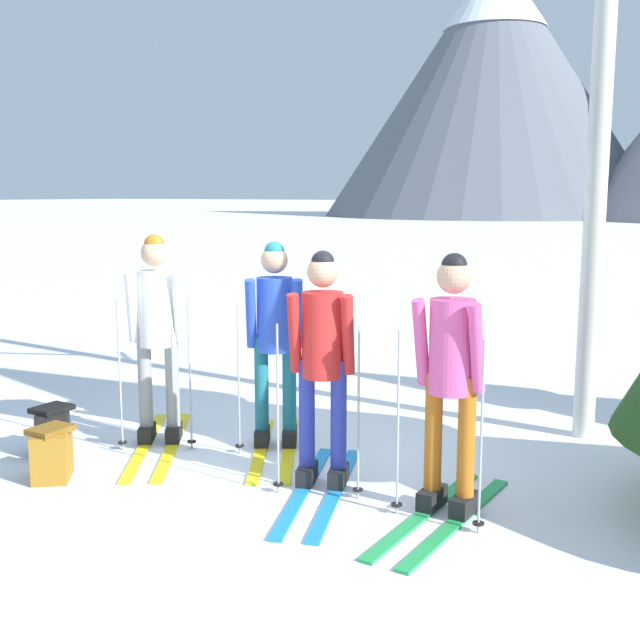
{
  "coord_description": "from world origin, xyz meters",
  "views": [
    {
      "loc": [
        3.11,
        -4.71,
        2.0
      ],
      "look_at": [
        0.09,
        0.36,
        1.05
      ],
      "focal_mm": 44.51,
      "sensor_mm": 36.0,
      "label": 1
    }
  ],
  "objects_px": {
    "skier_in_blue": "(275,334)",
    "skier_in_pink": "(451,376)",
    "skier_in_white": "(157,328)",
    "skier_in_red": "(322,362)",
    "backpack_on_snow_beside": "(53,431)",
    "backpack_on_snow_front": "(52,454)",
    "birch_tree_tall": "(601,107)"
  },
  "relations": [
    {
      "from": "skier_in_blue",
      "to": "birch_tree_tall",
      "type": "xyz_separation_m",
      "value": [
        2.05,
        1.51,
        1.75
      ]
    },
    {
      "from": "skier_in_red",
      "to": "backpack_on_snow_beside",
      "type": "height_order",
      "value": "skier_in_red"
    },
    {
      "from": "skier_in_blue",
      "to": "backpack_on_snow_beside",
      "type": "relative_size",
      "value": 4.11
    },
    {
      "from": "birch_tree_tall",
      "to": "backpack_on_snow_beside",
      "type": "distance_m",
      "value": 4.94
    },
    {
      "from": "birch_tree_tall",
      "to": "skier_in_white",
      "type": "bearing_deg",
      "value": -146.71
    },
    {
      "from": "skier_in_white",
      "to": "backpack_on_snow_front",
      "type": "relative_size",
      "value": 4.21
    },
    {
      "from": "backpack_on_snow_front",
      "to": "backpack_on_snow_beside",
      "type": "distance_m",
      "value": 0.57
    },
    {
      "from": "skier_in_red",
      "to": "backpack_on_snow_beside",
      "type": "bearing_deg",
      "value": -167.63
    },
    {
      "from": "skier_in_blue",
      "to": "birch_tree_tall",
      "type": "relative_size",
      "value": 0.31
    },
    {
      "from": "skier_in_blue",
      "to": "backpack_on_snow_front",
      "type": "relative_size",
      "value": 4.08
    },
    {
      "from": "skier_in_blue",
      "to": "skier_in_red",
      "type": "distance_m",
      "value": 0.97
    },
    {
      "from": "skier_in_white",
      "to": "skier_in_red",
      "type": "distance_m",
      "value": 1.64
    },
    {
      "from": "skier_in_red",
      "to": "backpack_on_snow_front",
      "type": "height_order",
      "value": "skier_in_red"
    },
    {
      "from": "backpack_on_snow_front",
      "to": "backpack_on_snow_beside",
      "type": "bearing_deg",
      "value": 138.43
    },
    {
      "from": "skier_in_white",
      "to": "backpack_on_snow_front",
      "type": "distance_m",
      "value": 1.28
    },
    {
      "from": "skier_in_blue",
      "to": "skier_in_pink",
      "type": "height_order",
      "value": "skier_in_pink"
    },
    {
      "from": "skier_in_pink",
      "to": "backpack_on_snow_beside",
      "type": "bearing_deg",
      "value": -171.31
    },
    {
      "from": "skier_in_white",
      "to": "skier_in_blue",
      "type": "relative_size",
      "value": 1.03
    },
    {
      "from": "skier_in_white",
      "to": "skier_in_blue",
      "type": "height_order",
      "value": "skier_in_white"
    },
    {
      "from": "backpack_on_snow_beside",
      "to": "skier_in_red",
      "type": "bearing_deg",
      "value": 12.37
    },
    {
      "from": "backpack_on_snow_beside",
      "to": "birch_tree_tall",
      "type": "bearing_deg",
      "value": 36.87
    },
    {
      "from": "skier_in_red",
      "to": "backpack_on_snow_front",
      "type": "xyz_separation_m",
      "value": [
        -1.71,
        -0.85,
        -0.69
      ]
    },
    {
      "from": "skier_in_pink",
      "to": "birch_tree_tall",
      "type": "height_order",
      "value": "birch_tree_tall"
    },
    {
      "from": "skier_in_pink",
      "to": "backpack_on_snow_front",
      "type": "xyz_separation_m",
      "value": [
        -2.63,
        -0.85,
        -0.7
      ]
    },
    {
      "from": "skier_in_white",
      "to": "skier_in_blue",
      "type": "xyz_separation_m",
      "value": [
        0.86,
        0.4,
        -0.03
      ]
    },
    {
      "from": "skier_in_red",
      "to": "birch_tree_tall",
      "type": "relative_size",
      "value": 0.32
    },
    {
      "from": "skier_in_pink",
      "to": "birch_tree_tall",
      "type": "relative_size",
      "value": 0.32
    },
    {
      "from": "backpack_on_snow_front",
      "to": "birch_tree_tall",
      "type": "bearing_deg",
      "value": 44.54
    },
    {
      "from": "skier_in_white",
      "to": "backpack_on_snow_front",
      "type": "bearing_deg",
      "value": -94.42
    },
    {
      "from": "backpack_on_snow_beside",
      "to": "skier_in_white",
      "type": "bearing_deg",
      "value": 52.11
    },
    {
      "from": "skier_in_white",
      "to": "skier_in_pink",
      "type": "height_order",
      "value": "skier_in_white"
    },
    {
      "from": "skier_in_blue",
      "to": "backpack_on_snow_front",
      "type": "bearing_deg",
      "value": -123.22
    }
  ]
}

